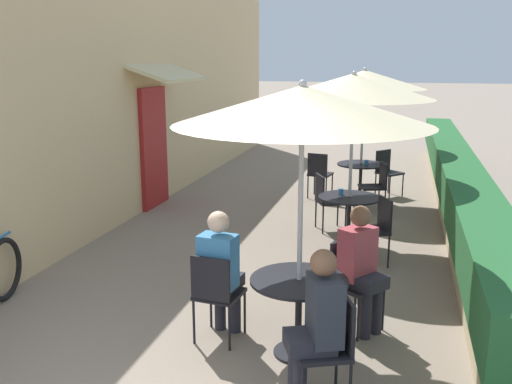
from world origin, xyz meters
name	(u,v)px	position (x,y,z in m)	size (l,w,h in m)	color
cafe_facade_wall	(157,86)	(-2.54, 6.89, 2.09)	(0.98, 14.06, 4.20)	#D6B784
planter_hedge	(456,185)	(2.75, 6.93, 0.54)	(0.60, 13.06, 1.01)	tan
patio_table_near	(299,297)	(1.04, 1.76, 0.54)	(0.87, 0.87, 0.71)	black
patio_umbrella_near	(302,106)	(1.04, 1.76, 2.22)	(2.15, 2.15, 2.43)	#B7B7BC
cafe_chair_near_left	(331,342)	(1.41, 1.07, 0.52)	(0.52, 0.52, 0.87)	black
seated_patron_near_left	(317,322)	(1.31, 1.03, 0.69)	(0.49, 0.45, 1.25)	#23232D
cafe_chair_near_right	(352,277)	(1.44, 2.42, 0.52)	(0.56, 0.56, 0.87)	black
seated_patron_near_right	(361,264)	(1.53, 2.35, 0.69)	(0.51, 0.50, 1.25)	#23232D
cafe_chair_near_back	(216,290)	(0.26, 1.78, 0.52)	(0.45, 0.45, 0.87)	black
seated_patron_near_back	(221,269)	(0.28, 1.89, 0.69)	(0.37, 0.44, 1.25)	#23232D
patio_table_mid	(349,208)	(1.18, 4.92, 0.54)	(0.87, 0.87, 0.71)	black
patio_umbrella_mid	(354,87)	(1.18, 4.92, 2.22)	(2.15, 2.15, 2.43)	#B7B7BC
cafe_chair_mid_left	(376,225)	(1.59, 4.26, 0.52)	(0.53, 0.53, 0.87)	black
cafe_chair_mid_right	(326,197)	(0.77, 5.58, 0.52)	(0.53, 0.53, 0.87)	black
coffee_cup_mid	(341,192)	(1.05, 4.99, 0.76)	(0.07, 0.07, 0.09)	teal
patio_table_far	(361,173)	(1.14, 7.52, 0.54)	(0.87, 0.87, 0.71)	black
patio_umbrella_far	(365,80)	(1.14, 7.52, 2.22)	(2.15, 2.15, 2.43)	#B7B7BC
cafe_chair_far_left	(377,183)	(1.47, 6.81, 0.52)	(0.51, 0.51, 0.87)	black
cafe_chair_far_right	(387,169)	(1.59, 8.15, 0.52)	(0.56, 0.56, 0.87)	black
cafe_chair_far_back	(319,171)	(0.37, 7.59, 0.52)	(0.47, 0.47, 0.87)	black
coffee_cup_far	(366,162)	(1.25, 7.41, 0.76)	(0.07, 0.07, 0.09)	teal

